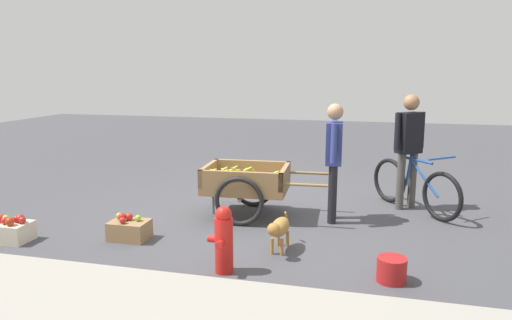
{
  "coord_description": "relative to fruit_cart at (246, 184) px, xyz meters",
  "views": [
    {
      "loc": [
        -1.41,
        6.07,
        1.96
      ],
      "look_at": [
        0.07,
        0.08,
        0.75
      ],
      "focal_mm": 32.61,
      "sensor_mm": 36.0,
      "label": 1
    }
  ],
  "objects": [
    {
      "name": "ground_plane",
      "position": [
        -0.17,
        -0.22,
        -0.44
      ],
      "size": [
        24.0,
        24.0,
        0.0
      ],
      "primitive_type": "plane",
      "color": "#47474C"
    },
    {
      "name": "bicycle",
      "position": [
        -2.22,
        -0.77,
        -0.09
      ],
      "size": [
        1.1,
        1.32,
        0.85
      ],
      "color": "black",
      "rests_on": "ground"
    },
    {
      "name": "plastic_bucket",
      "position": [
        -1.84,
        1.6,
        -0.32
      ],
      "size": [
        0.28,
        0.28,
        0.23
      ],
      "primitive_type": "cylinder",
      "color": "#B21E1E",
      "rests_on": "ground"
    },
    {
      "name": "apple_crate",
      "position": [
        2.39,
        1.57,
        -0.31
      ],
      "size": [
        0.44,
        0.32,
        0.32
      ],
      "color": "beige",
      "rests_on": "ground"
    },
    {
      "name": "dog",
      "position": [
        -0.68,
        1.14,
        -0.17
      ],
      "size": [
        0.21,
        0.67,
        0.4
      ],
      "color": "#AD7A38",
      "rests_on": "ground"
    },
    {
      "name": "cyclist_person",
      "position": [
        -2.12,
        -0.89,
        0.53
      ],
      "size": [
        0.42,
        0.42,
        1.62
      ],
      "color": "#4C4742",
      "rests_on": "ground"
    },
    {
      "name": "fruit_cart",
      "position": [
        0.0,
        0.0,
        0.0
      ],
      "size": [
        1.69,
        0.97,
        0.71
      ],
      "color": "#937047",
      "rests_on": "ground"
    },
    {
      "name": "mixed_fruit_crate",
      "position": [
        1.1,
        1.19,
        -0.32
      ],
      "size": [
        0.44,
        0.32,
        0.31
      ],
      "color": "#99754C",
      "rests_on": "ground"
    },
    {
      "name": "fire_hydrant",
      "position": [
        -0.25,
        1.78,
        -0.11
      ],
      "size": [
        0.25,
        0.25,
        0.67
      ],
      "color": "red",
      "rests_on": "ground"
    },
    {
      "name": "vendor_person",
      "position": [
        -1.15,
        -0.07,
        0.47
      ],
      "size": [
        0.22,
        0.55,
        1.53
      ],
      "color": "black",
      "rests_on": "ground"
    }
  ]
}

